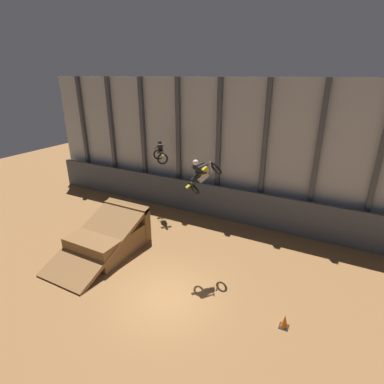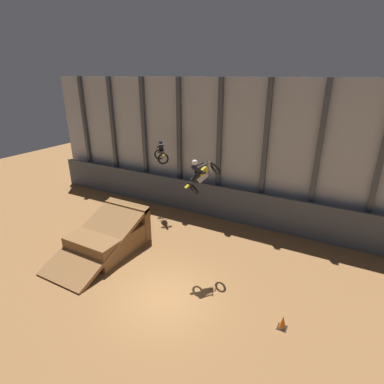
{
  "view_description": "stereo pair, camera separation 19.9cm",
  "coord_description": "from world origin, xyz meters",
  "px_view_note": "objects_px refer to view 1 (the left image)",
  "views": [
    {
      "loc": [
        6.01,
        -8.91,
        9.28
      ],
      "look_at": [
        -1.33,
        4.99,
        3.08
      ],
      "focal_mm": 28.0,
      "sensor_mm": 36.0,
      "label": 1
    },
    {
      "loc": [
        6.19,
        -8.81,
        9.28
      ],
      "look_at": [
        -1.33,
        4.99,
        3.08
      ],
      "focal_mm": 28.0,
      "sensor_mm": 36.0,
      "label": 2
    }
  ],
  "objects_px": {
    "rider_bike_left_air": "(160,153)",
    "rider_bike_right_air": "(202,175)",
    "dirt_ramp": "(110,236)",
    "traffic_cone_near_ramp": "(285,321)"
  },
  "relations": [
    {
      "from": "rider_bike_left_air",
      "to": "rider_bike_right_air",
      "type": "distance_m",
      "value": 7.04
    },
    {
      "from": "traffic_cone_near_ramp",
      "to": "rider_bike_left_air",
      "type": "bearing_deg",
      "value": 146.72
    },
    {
      "from": "rider_bike_right_air",
      "to": "dirt_ramp",
      "type": "bearing_deg",
      "value": -138.94
    },
    {
      "from": "dirt_ramp",
      "to": "rider_bike_right_air",
      "type": "relative_size",
      "value": 3.13
    },
    {
      "from": "rider_bike_left_air",
      "to": "rider_bike_right_air",
      "type": "height_order",
      "value": "rider_bike_right_air"
    },
    {
      "from": "rider_bike_left_air",
      "to": "rider_bike_right_air",
      "type": "bearing_deg",
      "value": -85.08
    },
    {
      "from": "dirt_ramp",
      "to": "rider_bike_right_air",
      "type": "bearing_deg",
      "value": 7.6
    },
    {
      "from": "dirt_ramp",
      "to": "traffic_cone_near_ramp",
      "type": "relative_size",
      "value": 9.65
    },
    {
      "from": "rider_bike_left_air",
      "to": "rider_bike_right_air",
      "type": "xyz_separation_m",
      "value": [
        5.32,
        -4.56,
        0.65
      ]
    },
    {
      "from": "rider_bike_left_air",
      "to": "traffic_cone_near_ramp",
      "type": "xyz_separation_m",
      "value": [
        9.92,
        -6.51,
        -4.11
      ]
    }
  ]
}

